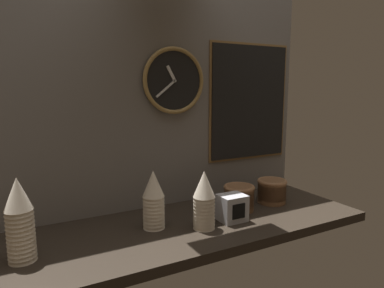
% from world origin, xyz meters
% --- Properties ---
extents(ground_plane, '(1.60, 0.56, 0.04)m').
position_xyz_m(ground_plane, '(0.00, 0.00, -0.02)').
color(ground_plane, black).
extents(wall_tiled_back, '(1.60, 0.03, 1.05)m').
position_xyz_m(wall_tiled_back, '(0.00, 0.27, 0.53)').
color(wall_tiled_back, slate).
rests_on(wall_tiled_back, ground_plane).
extents(cup_stack_center_right, '(0.09, 0.09, 0.24)m').
position_xyz_m(cup_stack_center_right, '(0.06, -0.08, 0.12)').
color(cup_stack_center_right, beige).
rests_on(cup_stack_center_right, ground_plane).
extents(cup_stack_far_left, '(0.09, 0.09, 0.28)m').
position_xyz_m(cup_stack_far_left, '(-0.60, -0.03, 0.14)').
color(cup_stack_far_left, beige).
rests_on(cup_stack_far_left, ground_plane).
extents(cup_stack_center, '(0.09, 0.09, 0.24)m').
position_xyz_m(cup_stack_center, '(-0.12, 0.02, 0.12)').
color(cup_stack_center, beige).
rests_on(cup_stack_center, ground_plane).
extents(bowl_stack_right, '(0.15, 0.15, 0.12)m').
position_xyz_m(bowl_stack_right, '(0.31, 0.02, 0.06)').
color(bowl_stack_right, brown).
rests_on(bowl_stack_right, ground_plane).
extents(bowl_stack_far_right, '(0.15, 0.15, 0.12)m').
position_xyz_m(bowl_stack_far_right, '(0.51, 0.03, 0.06)').
color(bowl_stack_far_right, brown).
rests_on(bowl_stack_far_right, ground_plane).
extents(wall_clock, '(0.31, 0.03, 0.31)m').
position_xyz_m(wall_clock, '(0.08, 0.23, 0.60)').
color(wall_clock, black).
extents(menu_board, '(0.49, 0.01, 0.61)m').
position_xyz_m(menu_board, '(0.52, 0.24, 0.49)').
color(menu_board, olive).
extents(napkin_dispenser, '(0.11, 0.10, 0.11)m').
position_xyz_m(napkin_dispenser, '(0.20, -0.07, 0.06)').
color(napkin_dispenser, '#B7B7BC').
rests_on(napkin_dispenser, ground_plane).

